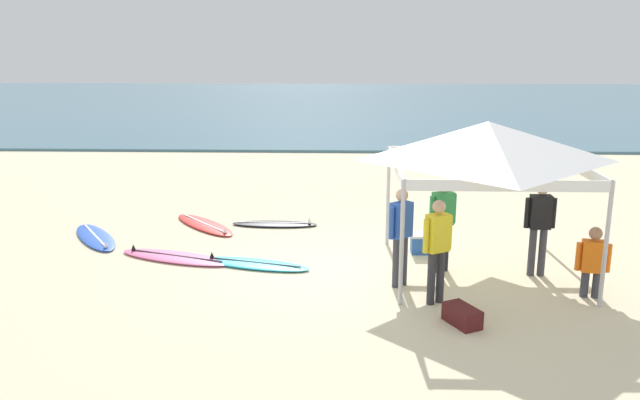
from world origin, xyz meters
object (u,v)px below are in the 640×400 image
Objects in this scene: cooler_box at (423,243)px; gear_bag_near_tent at (462,316)px; person_yellow at (437,244)px; person_green at (442,219)px; surfboard_blue at (95,237)px; canopy_tent at (487,142)px; person_orange at (593,259)px; person_blue at (401,231)px; person_black at (540,222)px; surfboard_red at (204,225)px; surfboard_cyan at (254,264)px; surfboard_pink at (176,257)px; surfboard_black at (275,224)px.

gear_bag_near_tent is at bearing -86.93° from cooler_box.
gear_bag_near_tent is at bearing -70.10° from person_yellow.
gear_bag_near_tent is (-0.01, -2.31, -0.85)m from person_green.
gear_bag_near_tent is (7.03, -4.05, 0.10)m from surfboard_blue.
canopy_tent reaches higher than person_orange.
canopy_tent is 2.30m from person_yellow.
person_blue is (-1.53, -0.78, -1.40)m from canopy_tent.
person_black is 2.39m from person_yellow.
canopy_tent is 5.47× the size of gear_bag_near_tent.
canopy_tent is 1.57× the size of surfboard_red.
person_black is (2.49, 0.59, 0.00)m from person_blue.
person_green is 1.00× the size of person_blue.
canopy_tent is 1.92× the size of person_green.
person_orange reaches higher than surfboard_blue.
surfboard_red is at bearing 151.35° from person_orange.
person_orange is 3.34m from cooler_box.
person_green and person_yellow have the same top height.
person_blue is (2.63, -0.93, 0.95)m from surfboard_cyan.
gear_bag_near_tent is at bearing -107.33° from canopy_tent.
canopy_tent is 1.71m from person_black.
gear_bag_near_tent is at bearing -45.94° from surfboard_red.
person_blue reaches higher than surfboard_blue.
person_green is at bearing -79.56° from cooler_box.
surfboard_red is (0.10, 2.26, 0.00)m from surfboard_pink.
person_black is (0.97, -0.18, -1.40)m from canopy_tent.
canopy_tent is 1.92× the size of person_blue.
person_yellow is (-0.30, -1.50, 0.00)m from person_green.
person_yellow is at bearing -55.67° from person_blue.
surfboard_red is at bearing 154.01° from canopy_tent.
canopy_tent reaches higher than person_black.
gear_bag_near_tent is (3.43, -2.48, 0.10)m from surfboard_cyan.
surfboard_black is at bearing 54.52° from surfboard_pink.
person_blue is 2.06m from cooler_box.
surfboard_pink is 7.51m from person_orange.
cooler_box reaches higher than surfboard_blue.
surfboard_blue and surfboard_red have the same top height.
person_yellow is (-1.02, -1.52, -1.40)m from canopy_tent.
surfboard_blue is 1.84× the size of person_orange.
person_orange is at bearing -27.18° from person_green.
person_green is 1.32m from cooler_box.
gear_bag_near_tent is (-0.73, -2.33, -2.25)m from canopy_tent.
canopy_tent is at bearing 72.67° from gear_bag_near_tent.
surfboard_blue is at bearing 162.65° from person_orange.
person_orange is 2.61m from gear_bag_near_tent.
person_blue is 1.94m from gear_bag_near_tent.
cooler_box reaches higher than surfboard_cyan.
person_orange is (5.60, -4.05, 0.62)m from surfboard_black.
surfboard_blue and surfboard_black have the same top height.
person_orange reaches higher than surfboard_black.
canopy_tent is at bearing 56.19° from person_yellow.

